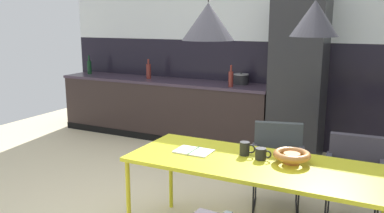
{
  "coord_description": "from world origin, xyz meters",
  "views": [
    {
      "loc": [
        1.61,
        -2.74,
        1.76
      ],
      "look_at": [
        -0.21,
        0.88,
        0.9
      ],
      "focal_mm": 37.72,
      "sensor_mm": 36.0,
      "label": 1
    }
  ],
  "objects": [
    {
      "name": "kitchen_counter",
      "position": [
        -1.51,
        2.47,
        0.44
      ],
      "size": [
        3.4,
        0.63,
        0.89
      ],
      "color": "black",
      "rests_on": "ground"
    },
    {
      "name": "open_book",
      "position": [
        0.22,
        0.05,
        0.73
      ],
      "size": [
        0.3,
        0.21,
        0.02
      ],
      "color": "white",
      "rests_on": "dining_table"
    },
    {
      "name": "mug_dark_espresso",
      "position": [
        0.62,
        0.16,
        0.78
      ],
      "size": [
        0.13,
        0.08,
        0.11
      ],
      "color": "black",
      "rests_on": "dining_table"
    },
    {
      "name": "refrigerator_column",
      "position": [
        0.52,
        2.47,
        1.04
      ],
      "size": [
        0.65,
        0.6,
        2.09
      ],
      "primitive_type": "cube",
      "color": "#232326",
      "rests_on": "ground"
    },
    {
      "name": "fruit_bowl",
      "position": [
        0.99,
        0.15,
        0.78
      ],
      "size": [
        0.28,
        0.28,
        0.09
      ],
      "color": "#B2662D",
      "rests_on": "dining_table"
    },
    {
      "name": "armchair_by_stool",
      "position": [
        0.7,
        0.89,
        0.51
      ],
      "size": [
        0.58,
        0.57,
        0.8
      ],
      "rotation": [
        0.0,
        0.0,
        3.39
      ],
      "color": "#3C3A44",
      "rests_on": "ground"
    },
    {
      "name": "back_wall_splashback_dark",
      "position": [
        0.0,
        2.83,
        0.74
      ],
      "size": [
        6.68,
        0.12,
        1.48
      ],
      "primitive_type": "cube",
      "color": "black",
      "rests_on": "ground"
    },
    {
      "name": "bottle_vinegar_dark",
      "position": [
        -2.94,
        2.49,
        1.01
      ],
      "size": [
        0.07,
        0.07,
        0.31
      ],
      "color": "#0F3319",
      "rests_on": "kitchen_counter"
    },
    {
      "name": "bottle_spice_small",
      "position": [
        -1.76,
        2.46,
        1.01
      ],
      "size": [
        0.07,
        0.07,
        0.3
      ],
      "color": "maroon",
      "rests_on": "kitchen_counter"
    },
    {
      "name": "pendant_lamp_over_table_far",
      "position": [
        1.11,
        0.07,
        1.78
      ],
      "size": [
        0.32,
        0.32,
        1.25
      ],
      "color": "black"
    },
    {
      "name": "mug_glass_clear",
      "position": [
        0.76,
        0.13,
        0.77
      ],
      "size": [
        0.13,
        0.08,
        0.09
      ],
      "color": "black",
      "rests_on": "dining_table"
    },
    {
      "name": "pendant_lamp_over_table_near",
      "position": [
        0.34,
        0.05,
        1.76
      ],
      "size": [
        0.39,
        0.39,
        1.29
      ],
      "color": "black"
    },
    {
      "name": "armchair_facing_counter",
      "position": [
        1.39,
        0.87,
        0.5
      ],
      "size": [
        0.51,
        0.5,
        0.77
      ],
      "rotation": [
        0.0,
        0.0,
        3.2
      ],
      "color": "#3C3A44",
      "rests_on": "ground"
    },
    {
      "name": "bottle_wine_green",
      "position": [
        -0.34,
        2.31,
        1.0
      ],
      "size": [
        0.07,
        0.07,
        0.29
      ],
      "color": "maroon",
      "rests_on": "kitchen_counter"
    },
    {
      "name": "cooking_pot",
      "position": [
        -0.3,
        2.59,
        0.96
      ],
      "size": [
        0.22,
        0.22,
        0.17
      ],
      "color": "black",
      "rests_on": "kitchen_counter"
    },
    {
      "name": "dining_table",
      "position": [
        0.73,
        0.05,
        0.68
      ],
      "size": [
        1.92,
        0.76,
        0.72
      ],
      "color": "gold",
      "rests_on": "ground"
    }
  ]
}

